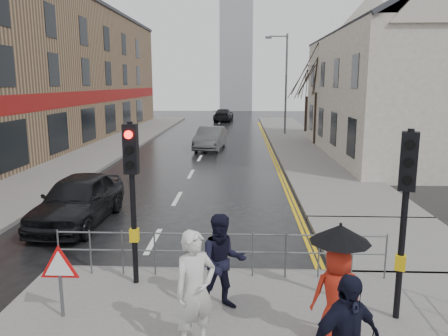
# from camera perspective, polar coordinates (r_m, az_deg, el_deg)

# --- Properties ---
(ground) EXTENTS (120.00, 120.00, 0.00)m
(ground) POSITION_cam_1_polar(r_m,az_deg,el_deg) (9.64, -12.84, -15.59)
(ground) COLOR black
(ground) RESTS_ON ground
(left_pavement) EXTENTS (4.00, 44.00, 0.14)m
(left_pavement) POSITION_cam_1_polar(r_m,az_deg,el_deg) (32.81, -13.48, 3.38)
(left_pavement) COLOR #605E5B
(left_pavement) RESTS_ON ground
(right_pavement) EXTENTS (4.00, 40.00, 0.14)m
(right_pavement) POSITION_cam_1_polar(r_m,az_deg,el_deg) (33.82, 9.27, 3.76)
(right_pavement) COLOR #605E5B
(right_pavement) RESTS_ON ground
(pavement_bridge_right) EXTENTS (4.00, 4.20, 0.14)m
(pavement_bridge_right) POSITION_cam_1_polar(r_m,az_deg,el_deg) (12.74, 21.21, -9.03)
(pavement_bridge_right) COLOR #605E5B
(pavement_bridge_right) RESTS_ON ground
(building_left_terrace) EXTENTS (8.00, 42.00, 10.00)m
(building_left_terrace) POSITION_cam_1_polar(r_m,az_deg,el_deg) (33.56, -23.61, 11.39)
(building_left_terrace) COLOR #87694E
(building_left_terrace) RESTS_ON ground
(building_right_cream) EXTENTS (9.00, 16.40, 10.10)m
(building_right_cream) POSITION_cam_1_polar(r_m,az_deg,el_deg) (28.00, 22.81, 11.24)
(building_right_cream) COLOR beige
(building_right_cream) RESTS_ON ground
(church_tower) EXTENTS (5.00, 5.00, 18.00)m
(church_tower) POSITION_cam_1_polar(r_m,az_deg,el_deg) (70.46, 1.62, 14.90)
(church_tower) COLOR #999CA1
(church_tower) RESTS_ON ground
(traffic_signal_near_left) EXTENTS (0.28, 0.27, 3.40)m
(traffic_signal_near_left) POSITION_cam_1_polar(r_m,az_deg,el_deg) (8.96, -11.95, -0.92)
(traffic_signal_near_left) COLOR black
(traffic_signal_near_left) RESTS_ON near_pavement
(traffic_signal_near_right) EXTENTS (0.34, 0.33, 3.40)m
(traffic_signal_near_right) POSITION_cam_1_polar(r_m,az_deg,el_deg) (8.03, 22.68, -2.94)
(traffic_signal_near_right) COLOR black
(traffic_signal_near_right) RESTS_ON near_pavement
(guard_railing_front) EXTENTS (7.14, 0.04, 1.00)m
(guard_railing_front) POSITION_cam_1_polar(r_m,az_deg,el_deg) (9.55, -0.56, -9.95)
(guard_railing_front) COLOR #595B5E
(guard_railing_front) RESTS_ON near_pavement
(warning_sign) EXTENTS (0.80, 0.07, 1.35)m
(warning_sign) POSITION_cam_1_polar(r_m,az_deg,el_deg) (8.43, -20.70, -12.30)
(warning_sign) COLOR #595B5E
(warning_sign) RESTS_ON near_pavement
(street_lamp) EXTENTS (1.83, 0.25, 8.00)m
(street_lamp) POSITION_cam_1_polar(r_m,az_deg,el_deg) (36.46, 7.84, 11.63)
(street_lamp) COLOR #595B5E
(street_lamp) RESTS_ON right_pavement
(tree_near) EXTENTS (2.40, 2.40, 6.58)m
(tree_near) POSITION_cam_1_polar(r_m,az_deg,el_deg) (30.74, 12.14, 12.42)
(tree_near) COLOR black
(tree_near) RESTS_ON right_pavement
(tree_far) EXTENTS (2.40, 2.40, 5.64)m
(tree_far) POSITION_cam_1_polar(r_m,az_deg,el_deg) (38.71, 10.82, 11.08)
(tree_far) COLOR black
(tree_far) RESTS_ON right_pavement
(pedestrian_a) EXTENTS (0.84, 0.77, 1.93)m
(pedestrian_a) POSITION_cam_1_polar(r_m,az_deg,el_deg) (7.07, -3.80, -15.66)
(pedestrian_a) COLOR silver
(pedestrian_a) RESTS_ON near_pavement
(pedestrian_b) EXTENTS (1.02, 0.88, 1.82)m
(pedestrian_b) POSITION_cam_1_polar(r_m,az_deg,el_deg) (8.17, -0.18, -12.23)
(pedestrian_b) COLOR black
(pedestrian_b) RESTS_ON near_pavement
(pedestrian_with_umbrella) EXTENTS (0.96, 0.96, 1.99)m
(pedestrian_with_umbrella) POSITION_cam_1_polar(r_m,az_deg,el_deg) (7.33, 14.65, -13.82)
(pedestrian_with_umbrella) COLOR #AE2414
(pedestrian_with_umbrella) RESTS_ON near_pavement
(car_parked) EXTENTS (1.99, 4.55, 1.53)m
(car_parked) POSITION_cam_1_polar(r_m,az_deg,el_deg) (14.17, -18.51, -3.91)
(car_parked) COLOR black
(car_parked) RESTS_ON ground
(car_mid) EXTENTS (2.04, 4.60, 1.47)m
(car_mid) POSITION_cam_1_polar(r_m,az_deg,el_deg) (28.57, -1.78, 3.92)
(car_mid) COLOR #3F4144
(car_mid) RESTS_ON ground
(car_far) EXTENTS (2.26, 4.96, 1.41)m
(car_far) POSITION_cam_1_polar(r_m,az_deg,el_deg) (49.75, -0.07, 6.94)
(car_far) COLOR black
(car_far) RESTS_ON ground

